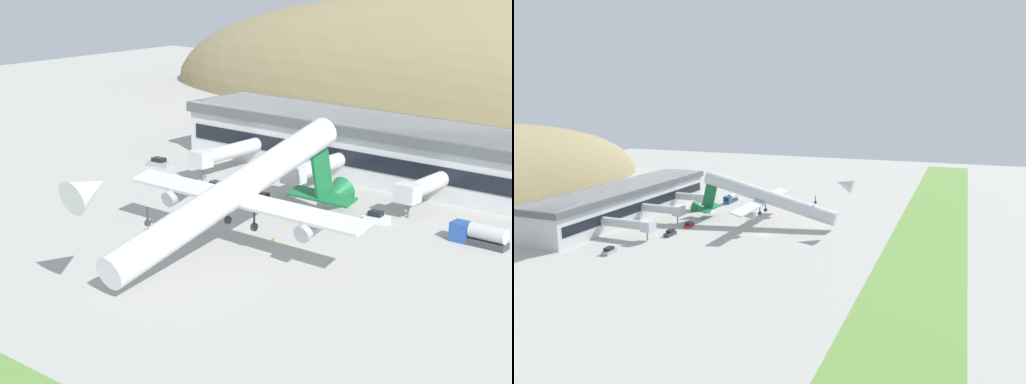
# 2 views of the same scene
# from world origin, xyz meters

# --- Properties ---
(ground_plane) EXTENTS (352.87, 352.87, 0.00)m
(ground_plane) POSITION_xyz_m (0.00, 0.00, 0.00)
(ground_plane) COLOR #ADAAA3
(hill_backdrop) EXTENTS (202.45, 57.82, 58.12)m
(hill_backdrop) POSITION_xyz_m (-7.57, 117.52, 0.00)
(hill_backdrop) COLOR #8E7F56
(hill_backdrop) RESTS_ON ground_plane
(terminal_building) EXTENTS (75.18, 16.85, 10.12)m
(terminal_building) POSITION_xyz_m (3.22, 50.06, 5.74)
(terminal_building) COLOR silver
(terminal_building) RESTS_ON ground_plane
(jetway_0) EXTENTS (3.38, 16.49, 5.43)m
(jetway_0) POSITION_xyz_m (-16.69, 33.10, 3.99)
(jetway_0) COLOR silver
(jetway_0) RESTS_ON ground_plane
(jetway_1) EXTENTS (3.38, 14.48, 5.43)m
(jetway_1) POSITION_xyz_m (2.13, 34.15, 3.99)
(jetway_1) COLOR silver
(jetway_1) RESTS_ON ground_plane
(jetway_2) EXTENTS (3.38, 12.07, 5.43)m
(jetway_2) POSITION_xyz_m (21.86, 35.44, 3.99)
(jetway_2) COLOR silver
(jetway_2) RESTS_ON ground_plane
(cargo_airplane) EXTENTS (39.34, 52.88, 16.51)m
(cargo_airplane) POSITION_xyz_m (11.80, 4.17, 7.96)
(cargo_airplane) COLOR silver
(service_car_0) EXTENTS (4.57, 1.81, 1.64)m
(service_car_0) POSITION_xyz_m (-10.41, 24.40, 0.68)
(service_car_0) COLOR #333338
(service_car_0) RESTS_ON ground_plane
(service_car_1) EXTENTS (4.71, 2.31, 1.65)m
(service_car_1) POSITION_xyz_m (-29.86, 29.74, 0.68)
(service_car_1) COLOR #999EA3
(service_car_1) RESTS_ON ground_plane
(service_car_2) EXTENTS (3.91, 2.04, 1.60)m
(service_car_2) POSITION_xyz_m (19.26, 27.36, 0.66)
(service_car_2) COLOR silver
(service_car_2) RESTS_ON ground_plane
(service_car_3) EXTENTS (4.50, 2.15, 1.54)m
(service_car_3) POSITION_xyz_m (-0.32, 24.20, 0.64)
(service_car_3) COLOR #B21E1E
(service_car_3) RESTS_ON ground_plane
(fuel_truck) EXTENTS (8.13, 2.37, 3.14)m
(fuel_truck) POSITION_xyz_m (35.67, 27.57, 1.51)
(fuel_truck) COLOR #264C99
(fuel_truck) RESTS_ON ground_plane
(traffic_cone_0) EXTENTS (0.52, 0.52, 0.58)m
(traffic_cone_0) POSITION_xyz_m (12.93, 10.85, 0.28)
(traffic_cone_0) COLOR orange
(traffic_cone_0) RESTS_ON ground_plane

